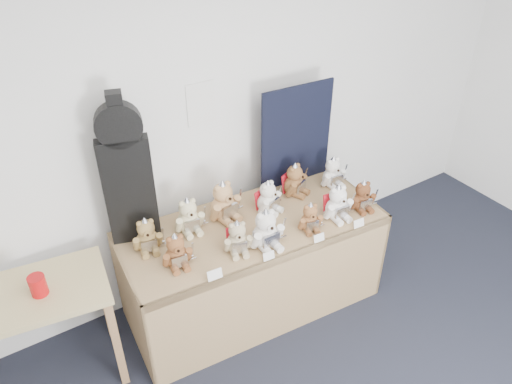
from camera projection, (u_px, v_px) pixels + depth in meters
room_shell at (201, 104)px, 3.36m from camera, size 6.00×6.00×6.00m
display_table at (258, 249)px, 3.52m from camera, size 1.91×0.91×0.77m
side_table at (29, 309)px, 2.98m from camera, size 1.01×0.65×0.79m
guitar_case at (127, 173)px, 3.09m from camera, size 0.33×0.18×1.04m
navy_board at (296, 136)px, 3.72m from camera, size 0.60×0.05×0.80m
red_cup at (38, 285)px, 2.88m from camera, size 0.10×0.10×0.13m
teddy_front_far_left at (176, 252)px, 3.08m from camera, size 0.22×0.18×0.26m
teddy_front_left at (238, 238)px, 3.19m from camera, size 0.21×0.20×0.26m
teddy_front_centre at (266, 231)px, 3.22m from camera, size 0.26×0.20×0.32m
teddy_front_right at (310, 218)px, 3.39m from camera, size 0.19×0.17×0.23m
teddy_front_far_right at (338, 204)px, 3.49m from camera, size 0.24×0.20×0.29m
teddy_front_end at (363, 197)px, 3.58m from camera, size 0.21×0.18×0.25m
teddy_back_left at (189, 217)px, 3.37m from camera, size 0.23×0.19×0.29m
teddy_back_centre_left at (224, 202)px, 3.48m from camera, size 0.27×0.24×0.33m
teddy_back_centre_right at (268, 198)px, 3.56m from camera, size 0.23×0.21×0.27m
teddy_back_right at (295, 181)px, 3.74m from camera, size 0.23×0.22×0.28m
teddy_back_end at (333, 173)px, 3.84m from camera, size 0.22×0.18×0.27m
teddy_back_far_left at (147, 236)px, 3.21m from camera, size 0.22×0.19×0.27m
entry_card_a at (215, 275)px, 3.02m from camera, size 0.10×0.03×0.07m
entry_card_b at (269, 256)px, 3.16m from camera, size 0.08×0.02×0.06m
entry_card_c at (319, 238)px, 3.31m from camera, size 0.08×0.02×0.06m
entry_card_d at (359, 223)px, 3.44m from camera, size 0.09×0.02×0.06m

